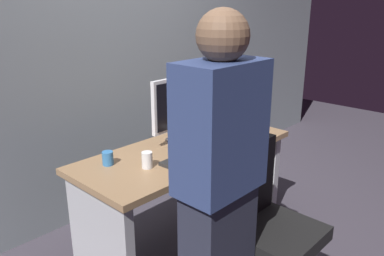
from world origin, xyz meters
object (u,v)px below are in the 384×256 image
Objects in this scene: person_at_desk at (219,191)px; cup_by_monitor at (108,158)px; desk at (187,176)px; cup_near_keyboard at (147,160)px; book_stack at (214,120)px; cell_phone at (254,133)px; mouse at (222,144)px; monitor at (182,105)px; office_chair at (267,235)px; keyboard at (190,156)px.

cup_by_monitor is (-0.02, 0.85, -0.08)m from person_at_desk.
person_at_desk is 19.57× the size of cup_by_monitor.
cup_near_keyboard is (-0.40, -0.06, 0.26)m from desk.
book_stack is at bearing 1.62° from cup_by_monitor.
cell_phone is at bearing -16.38° from cup_by_monitor.
cell_phone is at bearing -2.93° from mouse.
monitor reaches higher than mouse.
monitor is at bearing 76.37° from office_chair.
cup_by_monitor is (-0.62, 0.01, -0.21)m from monitor.
mouse is 1.02× the size of cup_near_keyboard.
person_at_desk is 0.66m from cup_near_keyboard.
mouse is 0.59m from cup_near_keyboard.
person_at_desk reaches higher than office_chair.
cell_phone reaches higher than desk.
cup_near_keyboard is 0.24m from cup_by_monitor.
book_stack is at bearing 14.83° from cup_near_keyboard.
cup_by_monitor is (-0.41, 0.88, 0.33)m from office_chair.
monitor is 3.75× the size of cell_phone.
cup_near_keyboard reaches higher than cup_by_monitor.
office_chair is 1.74× the size of monitor.
monitor is 0.60m from cell_phone.
cup_near_keyboard is 0.95m from cell_phone.
monitor is at bearing -173.94° from book_stack.
desk is 18.51× the size of cup_by_monitor.
desk is 0.58m from book_stack.
keyboard is 5.13× the size of cup_by_monitor.
office_chair is at bearing -3.95° from person_at_desk.
cell_phone is (0.66, 0.56, 0.30)m from office_chair.
keyboard is 0.51m from cup_by_monitor.
cup_by_monitor is 0.39× the size of book_stack.
book_stack is at bearing 56.33° from office_chair.
cup_near_keyboard is at bearing -171.47° from desk.
cup_by_monitor is at bearing 157.42° from mouse.
mouse is (0.30, 0.58, 0.31)m from office_chair.
office_chair reaches higher than cell_phone.
keyboard reaches higher than cell_phone.
mouse is at bearing 38.11° from person_at_desk.
cup_near_keyboard is (-0.49, -0.19, -0.21)m from monitor.
office_chair is (-0.12, -0.73, -0.08)m from desk.
person_at_desk is 3.81× the size of keyboard.
office_chair is 2.19× the size of keyboard.
monitor is at bearing 160.12° from cell_phone.
keyboard is (0.40, 0.56, -0.11)m from person_at_desk.
monitor reaches higher than cup_near_keyboard.
monitor is 2.50× the size of book_stack.
cup_by_monitor is at bearing 164.64° from desk.
mouse is at bearing -4.93° from keyboard.
monitor reaches higher than keyboard.
desk is at bearing -15.36° from cup_by_monitor.
keyboard is 4.37× the size of cup_near_keyboard.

